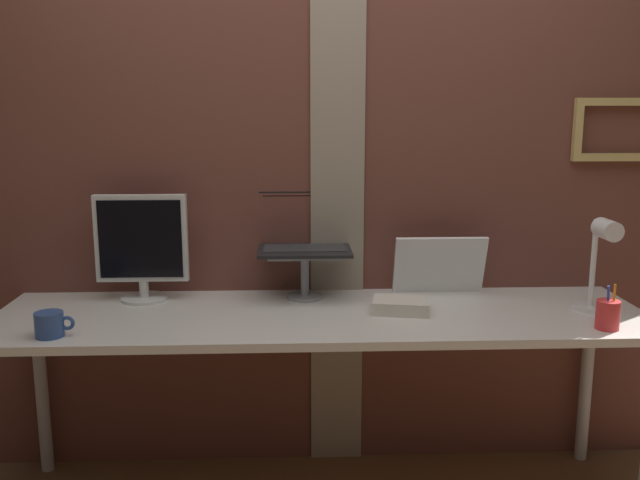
{
  "coord_description": "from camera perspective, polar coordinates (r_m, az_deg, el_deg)",
  "views": [
    {
      "loc": [
        -0.13,
        -2.3,
        1.48
      ],
      "look_at": [
        -0.03,
        0.19,
        0.99
      ],
      "focal_mm": 38.53,
      "sensor_mm": 36.0,
      "label": 1
    }
  ],
  "objects": [
    {
      "name": "whiteboard_panel",
      "position": [
        2.76,
        9.9,
        -2.08
      ],
      "size": [
        0.36,
        0.09,
        0.24
      ],
      "primitive_type": "cube",
      "rotation": [
        0.31,
        0.0,
        0.0
      ],
      "color": "white",
      "rests_on": "desk"
    },
    {
      "name": "laptop_stand",
      "position": [
        2.66,
        -1.27,
        -2.26
      ],
      "size": [
        0.28,
        0.22,
        0.18
      ],
      "color": "gray",
      "rests_on": "desk"
    },
    {
      "name": "monitor",
      "position": [
        2.7,
        -14.6,
        -0.31
      ],
      "size": [
        0.35,
        0.18,
        0.41
      ],
      "color": "silver",
      "rests_on": "desk"
    },
    {
      "name": "desk_lamp",
      "position": [
        2.63,
        22.29,
        -1.18
      ],
      "size": [
        0.12,
        0.2,
        0.35
      ],
      "color": "white",
      "rests_on": "desk"
    },
    {
      "name": "brick_wall_back",
      "position": [
        2.78,
        0.36,
        5.69
      ],
      "size": [
        3.36,
        0.16,
        2.43
      ],
      "color": "brown",
      "rests_on": "ground_plane"
    },
    {
      "name": "pen_cup",
      "position": [
        2.51,
        22.79,
        -5.73
      ],
      "size": [
        0.08,
        0.08,
        0.16
      ],
      "color": "red",
      "rests_on": "desk"
    },
    {
      "name": "desk",
      "position": [
        2.52,
        0.1,
        -7.49
      ],
      "size": [
        2.36,
        0.64,
        0.74
      ],
      "color": "silver",
      "rests_on": "ground_plane"
    },
    {
      "name": "coffee_mug",
      "position": [
        2.41,
        -21.52,
        -6.54
      ],
      "size": [
        0.13,
        0.09,
        0.08
      ],
      "color": "#2D4C8C",
      "rests_on": "desk"
    },
    {
      "name": "laptop",
      "position": [
        2.71,
        -1.31,
        0.53
      ],
      "size": [
        0.36,
        0.32,
        0.22
      ],
      "color": "black",
      "rests_on": "laptop_stand"
    },
    {
      "name": "paper_clutter_stack",
      "position": [
        2.52,
        6.7,
        -5.43
      ],
      "size": [
        0.22,
        0.17,
        0.05
      ],
      "primitive_type": "cube",
      "rotation": [
        0.0,
        0.0,
        -0.19
      ],
      "color": "silver",
      "rests_on": "desk"
    }
  ]
}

